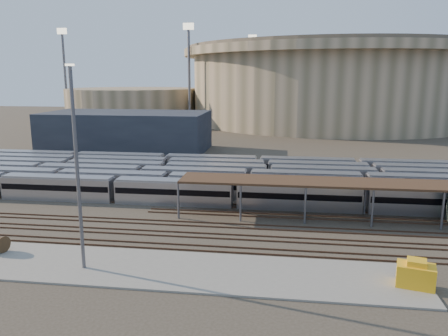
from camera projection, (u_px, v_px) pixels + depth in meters
ground at (235, 224)px, 57.93m from camera, size 420.00×420.00×0.00m
apron at (169, 270)px, 44.04m from camera, size 50.00×9.00×0.20m
subway_trains at (260, 179)px, 75.18m from camera, size 119.28×23.90×3.60m
inspection_shed at (403, 186)px, 57.82m from camera, size 60.30×6.00×5.30m
empty_tracks at (230, 237)px, 53.06m from camera, size 170.00×9.62×0.18m
stadium at (330, 83)px, 186.85m from camera, size 124.00×124.00×32.50m
secondary_arena at (132, 105)px, 190.52m from camera, size 56.00×56.00×14.00m
service_building at (127, 131)px, 114.90m from camera, size 42.00×20.00×10.00m
floodlight_0 at (189, 72)px, 164.29m from camera, size 4.00×1.00×38.40m
floodlight_1 at (65, 73)px, 181.37m from camera, size 4.00×1.00×38.40m
floodlight_3 at (252, 73)px, 210.06m from camera, size 4.00×1.00×38.40m
cable_reel_west at (0, 244)px, 47.94m from camera, size 1.40×2.01×1.84m
yard_light_pole at (77, 170)px, 42.20m from camera, size 0.82×0.36×20.16m
yellow_equipment at (416, 276)px, 40.17m from camera, size 3.74×2.83×2.08m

